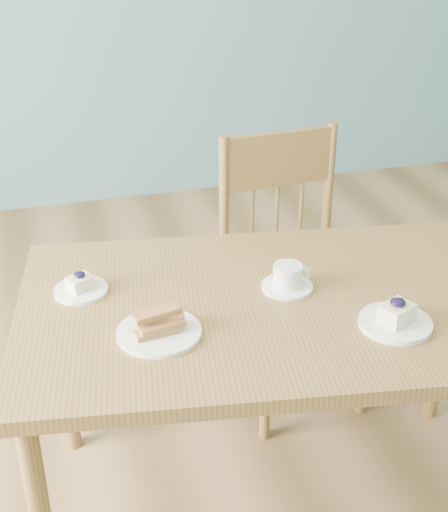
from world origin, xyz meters
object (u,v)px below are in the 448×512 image
at_px(dining_table, 283,323).
at_px(biscotti_plate, 159,327).
at_px(dining_chair, 292,273).
at_px(coffee_cup, 288,279).
at_px(cheesecake_plate_far, 81,287).
at_px(cheesecake_plate_near, 396,319).

height_order(dining_table, biscotti_plate, biscotti_plate).
height_order(dining_chair, coffee_cup, dining_chair).
distance_m(dining_table, dining_chair, 0.59).
bearing_deg(cheesecake_plate_far, cheesecake_plate_near, -27.07).
relative_size(dining_table, dining_chair, 1.53).
bearing_deg(cheesecake_plate_far, dining_table, -19.84).
xyz_separation_m(cheesecake_plate_far, biscotti_plate, (0.16, -0.24, 0.00)).
bearing_deg(cheesecake_plate_near, cheesecake_plate_far, 152.93).
height_order(dining_chair, cheesecake_plate_far, dining_chair).
distance_m(dining_chair, cheesecake_plate_far, 0.84).
xyz_separation_m(cheesecake_plate_near, biscotti_plate, (-0.55, 0.12, 0.00)).
xyz_separation_m(cheesecake_plate_near, cheesecake_plate_far, (-0.71, 0.36, -0.00)).
bearing_deg(dining_table, dining_chair, 74.79).
relative_size(cheesecake_plate_near, cheesecake_plate_far, 1.26).
bearing_deg(coffee_cup, dining_table, -109.82).
bearing_deg(dining_chair, cheesecake_plate_far, -159.82).
bearing_deg(cheesecake_plate_near, coffee_cup, 128.65).
bearing_deg(dining_table, biscotti_plate, -160.42).
distance_m(cheesecake_plate_far, biscotti_plate, 0.29).
bearing_deg(biscotti_plate, cheesecake_plate_far, 122.79).
bearing_deg(cheesecake_plate_far, coffee_cup, -13.78).
relative_size(cheesecake_plate_near, biscotti_plate, 0.88).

